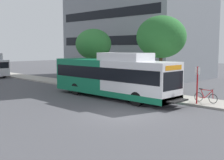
% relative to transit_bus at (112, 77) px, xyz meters
% --- Properties ---
extents(ground_plane, '(120.00, 120.00, 0.00)m').
position_rel_transit_bus_xyz_m(ground_plane, '(-3.91, 3.39, -1.70)').
color(ground_plane, '#4C4C51').
extents(sidewalk_curb, '(3.00, 56.00, 0.14)m').
position_rel_transit_bus_xyz_m(sidewalk_curb, '(3.09, 1.39, -1.63)').
color(sidewalk_curb, '#A8A399').
rests_on(sidewalk_curb, ground).
extents(transit_bus, '(2.58, 12.25, 3.65)m').
position_rel_transit_bus_xyz_m(transit_bus, '(0.00, 0.00, 0.00)').
color(transit_bus, white).
rests_on(transit_bus, ground).
extents(bus_stop_sign_pole, '(0.10, 0.36, 2.60)m').
position_rel_transit_bus_xyz_m(bus_stop_sign_pole, '(1.94, -6.39, -0.05)').
color(bus_stop_sign_pole, red).
rests_on(bus_stop_sign_pole, sidewalk_curb).
extents(bicycle_parked, '(0.52, 1.76, 1.02)m').
position_rel_transit_bus_xyz_m(bicycle_parked, '(2.80, -6.63, -1.14)').
color(bicycle_parked, black).
rests_on(bicycle_parked, sidewalk_curb).
extents(street_tree_near_stop, '(4.16, 4.16, 6.56)m').
position_rel_transit_bus_xyz_m(street_tree_near_stop, '(3.88, -1.92, 3.21)').
color(street_tree_near_stop, '#4C3823').
rests_on(street_tree_near_stop, sidewalk_curb).
extents(street_tree_mid_block, '(3.71, 3.71, 5.83)m').
position_rel_transit_bus_xyz_m(street_tree_mid_block, '(3.78, 6.53, 2.68)').
color(street_tree_mid_block, '#4C3823').
rests_on(street_tree_mid_block, sidewalk_curb).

